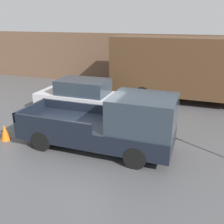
{
  "coord_description": "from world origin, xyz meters",
  "views": [
    {
      "loc": [
        3.9,
        -7.94,
        4.36
      ],
      "look_at": [
        0.89,
        0.51,
        1.04
      ],
      "focal_mm": 40.0,
      "sensor_mm": 36.0,
      "label": 1
    }
  ],
  "objects": [
    {
      "name": "traffic_cone",
      "position": [
        -2.89,
        -1.14,
        0.32
      ],
      "size": [
        0.37,
        0.37,
        0.64
      ],
      "color": "orange",
      "rests_on": "ground"
    },
    {
      "name": "building_wall",
      "position": [
        0.0,
        8.79,
        1.76
      ],
      "size": [
        28.0,
        0.15,
        3.52
      ],
      "color": "brown",
      "rests_on": "ground"
    },
    {
      "name": "ground_plane",
      "position": [
        0.0,
        0.0,
        0.0
      ],
      "size": [
        60.0,
        60.0,
        0.0
      ],
      "primitive_type": "plane",
      "color": "#4C4C4F"
    },
    {
      "name": "car",
      "position": [
        -1.54,
        2.85,
        0.82
      ],
      "size": [
        4.48,
        1.86,
        1.63
      ],
      "color": "silver",
      "rests_on": "ground"
    },
    {
      "name": "newspaper_box",
      "position": [
        4.84,
        8.46,
        0.56
      ],
      "size": [
        0.45,
        0.4,
        1.12
      ],
      "color": "red",
      "rests_on": "ground"
    },
    {
      "name": "delivery_truck",
      "position": [
        2.97,
        6.29,
        1.86
      ],
      "size": [
        8.66,
        2.36,
        3.52
      ],
      "color": "#4C331E",
      "rests_on": "ground"
    },
    {
      "name": "pickup_truck",
      "position": [
        1.2,
        -0.49,
        0.96
      ],
      "size": [
        5.48,
        1.94,
        2.09
      ],
      "color": "black",
      "rests_on": "ground"
    }
  ]
}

